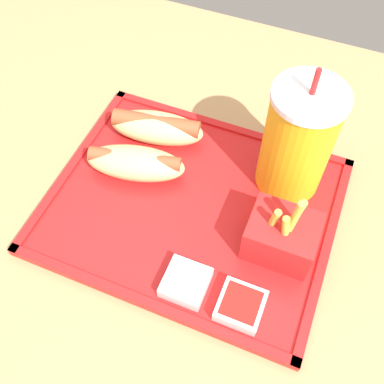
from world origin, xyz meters
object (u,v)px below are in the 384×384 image
(soda_cup, at_px, (298,141))
(fries_carton, at_px, (282,236))
(sauce_cup_mayo, at_px, (186,282))
(hot_dog_far, at_px, (157,127))
(hot_dog_near, at_px, (135,163))
(sauce_cup_ketchup, at_px, (241,305))

(soda_cup, height_order, fries_carton, soda_cup)
(soda_cup, xyz_separation_m, sauce_cup_mayo, (-0.07, -0.20, -0.07))
(hot_dog_far, bearing_deg, fries_carton, -26.63)
(soda_cup, relative_size, fries_carton, 1.79)
(hot_dog_far, relative_size, hot_dog_near, 0.99)
(fries_carton, xyz_separation_m, sauce_cup_mayo, (-0.09, -0.09, -0.02))
(soda_cup, distance_m, hot_dog_far, 0.21)
(soda_cup, bearing_deg, sauce_cup_mayo, -109.37)
(hot_dog_near, height_order, sauce_cup_mayo, hot_dog_near)
(hot_dog_far, distance_m, sauce_cup_ketchup, 0.29)
(soda_cup, relative_size, sauce_cup_mayo, 3.80)
(hot_dog_near, bearing_deg, sauce_cup_ketchup, -33.68)
(soda_cup, distance_m, sauce_cup_mayo, 0.23)
(fries_carton, bearing_deg, sauce_cup_mayo, -134.17)
(hot_dog_far, bearing_deg, sauce_cup_ketchup, -45.53)
(sauce_cup_ketchup, bearing_deg, sauce_cup_mayo, 178.06)
(fries_carton, xyz_separation_m, sauce_cup_ketchup, (-0.02, -0.10, -0.02))
(hot_dog_far, distance_m, sauce_cup_mayo, 0.25)
(hot_dog_far, relative_size, sauce_cup_mayo, 2.81)
(sauce_cup_ketchup, bearing_deg, fries_carton, 78.61)
(soda_cup, relative_size, sauce_cup_ketchup, 3.80)
(soda_cup, height_order, hot_dog_near, soda_cup)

